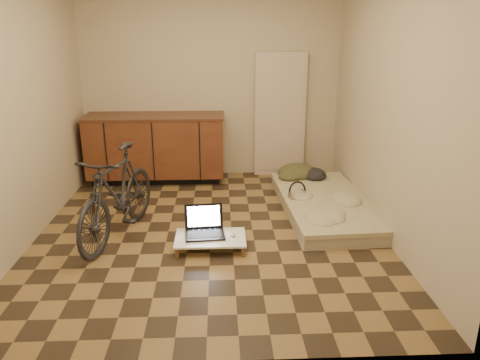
{
  "coord_description": "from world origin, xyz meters",
  "views": [
    {
      "loc": [
        0.1,
        -4.47,
        2.04
      ],
      "look_at": [
        0.31,
        0.01,
        0.55
      ],
      "focal_mm": 35.0,
      "sensor_mm": 36.0,
      "label": 1
    }
  ],
  "objects_px": {
    "laptop": "(205,228)",
    "futon": "(325,205)",
    "bicycle": "(117,190)",
    "lap_desk": "(210,238)"
  },
  "relations": [
    {
      "from": "laptop",
      "to": "futon",
      "type": "bearing_deg",
      "value": 25.04
    },
    {
      "from": "bicycle",
      "to": "lap_desk",
      "type": "distance_m",
      "value": 1.04
    },
    {
      "from": "lap_desk",
      "to": "laptop",
      "type": "height_order",
      "value": "laptop"
    },
    {
      "from": "bicycle",
      "to": "lap_desk",
      "type": "relative_size",
      "value": 2.32
    },
    {
      "from": "bicycle",
      "to": "laptop",
      "type": "relative_size",
      "value": 3.92
    },
    {
      "from": "futon",
      "to": "laptop",
      "type": "bearing_deg",
      "value": -152.95
    },
    {
      "from": "lap_desk",
      "to": "laptop",
      "type": "xyz_separation_m",
      "value": [
        -0.06,
        0.09,
        0.07
      ]
    },
    {
      "from": "futon",
      "to": "lap_desk",
      "type": "bearing_deg",
      "value": -149.18
    },
    {
      "from": "futon",
      "to": "lap_desk",
      "type": "distance_m",
      "value": 1.55
    },
    {
      "from": "futon",
      "to": "laptop",
      "type": "distance_m",
      "value": 1.56
    }
  ]
}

